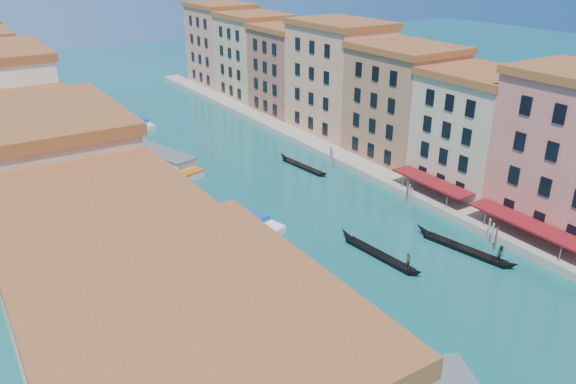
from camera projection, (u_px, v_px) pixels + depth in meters
name	position (u px, v px, depth m)	size (l,w,h in m)	color
left_bank_palazzos	(15.00, 145.00, 70.88)	(12.80, 128.40, 21.00)	beige
right_bank_palazzos	(359.00, 90.00, 98.67)	(12.80, 128.40, 21.00)	#A14235
quay	(321.00, 148.00, 98.41)	(4.00, 140.00, 1.00)	#9F9380
restaurant_awnings	(533.00, 226.00, 64.98)	(3.20, 44.55, 3.12)	maroon
mooring_poles_right	(473.00, 226.00, 68.62)	(1.44, 54.24, 3.20)	brown
vaporetto_far	(159.00, 159.00, 90.96)	(8.83, 18.52, 2.69)	silver
gondola_fore	(379.00, 254.00, 64.20)	(2.33, 12.98, 2.59)	black
gondola_right	(467.00, 248.00, 65.21)	(3.78, 13.52, 2.72)	black
gondola_far	(302.00, 166.00, 90.62)	(2.28, 12.16, 1.72)	black
motorboat_mid	(258.00, 221.00, 71.45)	(4.13, 7.73, 1.53)	white
motorboat_far	(142.00, 123.00, 111.93)	(2.96, 7.86, 1.60)	silver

